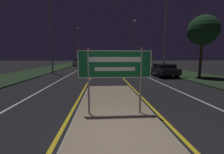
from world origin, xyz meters
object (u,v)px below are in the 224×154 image
(streetlight_left_near, at_px, (50,24))
(car_receding_0, at_px, (163,70))
(streetlight_right_near, at_px, (166,15))
(car_approaching_1, at_px, (78,63))
(streetlight_left_far, at_px, (79,43))
(warning_sign, at_px, (152,61))
(car_approaching_0, at_px, (87,67))
(streetlight_right_far, at_px, (134,35))
(highway_sign, at_px, (115,67))
(car_approaching_2, at_px, (95,61))
(car_receding_1, at_px, (118,64))

(streetlight_left_near, xyz_separation_m, car_receding_0, (12.51, -3.37, -5.22))
(streetlight_right_near, relative_size, car_approaching_1, 2.38)
(streetlight_left_near, relative_size, streetlight_left_far, 1.12)
(streetlight_left_far, height_order, car_receding_0, streetlight_left_far)
(car_receding_0, bearing_deg, streetlight_right_near, 60.90)
(streetlight_right_near, relative_size, warning_sign, 4.53)
(car_approaching_0, xyz_separation_m, warning_sign, (11.14, 7.06, 0.64))
(streetlight_right_far, distance_m, car_approaching_1, 14.05)
(streetlight_left_far, relative_size, streetlight_right_far, 0.93)
(car_approaching_1, distance_m, warning_sign, 16.73)
(highway_sign, xyz_separation_m, car_receding_0, (6.02, 10.40, -1.00))
(streetlight_right_near, bearing_deg, car_approaching_1, 122.67)
(warning_sign, bearing_deg, car_approaching_2, 123.94)
(streetlight_left_near, bearing_deg, car_receding_0, -15.06)
(highway_sign, distance_m, streetlight_right_far, 28.18)
(car_approaching_1, xyz_separation_m, warning_sign, (14.69, -7.98, 0.61))
(highway_sign, distance_m, car_receding_1, 21.58)
(streetlight_left_far, bearing_deg, car_receding_0, -61.55)
(car_receding_0, xyz_separation_m, warning_sign, (2.73, 11.55, 0.65))
(highway_sign, xyz_separation_m, warning_sign, (8.75, 21.95, -0.35))
(streetlight_right_near, height_order, car_approaching_1, streetlight_right_near)
(streetlight_left_near, xyz_separation_m, warning_sign, (15.23, 8.19, -4.57))
(streetlight_right_far, xyz_separation_m, car_receding_0, (-0.42, -16.58, -5.98))
(warning_sign, bearing_deg, streetlight_right_near, -102.54)
(streetlight_right_far, relative_size, car_approaching_1, 2.38)
(car_receding_1, bearing_deg, streetlight_left_far, 126.86)
(streetlight_left_near, height_order, streetlight_left_far, streetlight_left_near)
(streetlight_left_near, bearing_deg, warning_sign, 28.26)
(streetlight_right_far, bearing_deg, streetlight_left_near, -134.35)
(car_receding_1, xyz_separation_m, car_approaching_2, (-4.84, 17.12, 0.00))
(streetlight_left_far, height_order, car_receding_1, streetlight_left_far)
(streetlight_right_far, height_order, car_receding_0, streetlight_right_far)
(streetlight_left_far, bearing_deg, streetlight_right_far, -24.98)
(car_approaching_0, bearing_deg, car_receding_0, -28.08)
(car_receding_0, bearing_deg, car_approaching_2, 106.70)
(streetlight_left_near, bearing_deg, highway_sign, -64.76)
(highway_sign, relative_size, streetlight_left_near, 0.25)
(car_receding_1, distance_m, car_approaching_2, 17.79)
(car_approaching_1, xyz_separation_m, car_approaching_2, (3.52, 8.62, -0.01))
(highway_sign, height_order, car_receding_1, highway_sign)
(streetlight_left_near, bearing_deg, streetlight_right_near, -12.79)
(streetlight_left_near, distance_m, car_approaching_2, 25.65)
(car_approaching_2, bearing_deg, car_approaching_0, -89.94)
(highway_sign, bearing_deg, car_approaching_2, 93.60)
(highway_sign, relative_size, car_approaching_1, 0.61)
(car_approaching_0, height_order, car_approaching_1, car_approaching_1)
(car_approaching_2, height_order, warning_sign, warning_sign)
(car_receding_1, height_order, car_approaching_2, car_approaching_2)
(streetlight_right_far, bearing_deg, car_approaching_0, -126.15)
(streetlight_left_far, bearing_deg, highway_sign, -79.41)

